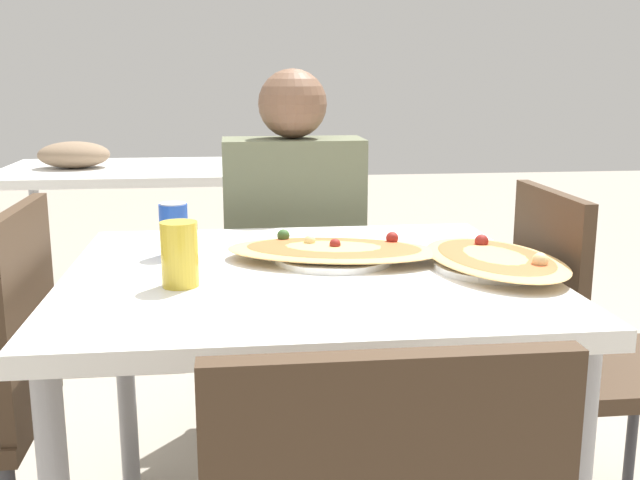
% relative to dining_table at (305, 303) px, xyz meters
% --- Properties ---
extents(dining_table, '(1.02, 0.92, 0.73)m').
position_rel_dining_table_xyz_m(dining_table, '(0.00, 0.00, 0.00)').
color(dining_table, white).
rests_on(dining_table, ground_plane).
extents(chair_far_seated, '(0.40, 0.40, 0.88)m').
position_rel_dining_table_xyz_m(chair_far_seated, '(0.03, 0.79, -0.16)').
color(chair_far_seated, '#3F2D1E').
rests_on(chair_far_seated, ground_plane).
extents(chair_side_right, '(0.40, 0.40, 0.88)m').
position_rel_dining_table_xyz_m(chair_side_right, '(0.70, 0.07, -0.16)').
color(chair_side_right, '#3F2D1E').
rests_on(chair_side_right, ground_plane).
extents(person_seated, '(0.43, 0.24, 1.16)m').
position_rel_dining_table_xyz_m(person_seated, '(0.03, 0.68, 0.03)').
color(person_seated, '#2D2D38').
rests_on(person_seated, ground_plane).
extents(pizza_main, '(0.53, 0.36, 0.05)m').
position_rel_dining_table_xyz_m(pizza_main, '(0.07, 0.08, 0.10)').
color(pizza_main, white).
rests_on(pizza_main, dining_table).
extents(soda_can, '(0.07, 0.07, 0.12)m').
position_rel_dining_table_xyz_m(soda_can, '(-0.29, 0.16, 0.14)').
color(soda_can, '#1E47B2').
rests_on(soda_can, dining_table).
extents(drink_glass, '(0.07, 0.07, 0.13)m').
position_rel_dining_table_xyz_m(drink_glass, '(-0.26, -0.10, 0.14)').
color(drink_glass, gold).
rests_on(drink_glass, dining_table).
extents(pizza_second, '(0.33, 0.46, 0.06)m').
position_rel_dining_table_xyz_m(pizza_second, '(0.41, -0.05, 0.10)').
color(pizza_second, white).
rests_on(pizza_second, dining_table).
extents(background_table, '(1.10, 0.80, 0.85)m').
position_rel_dining_table_xyz_m(background_table, '(-0.68, 1.94, 0.02)').
color(background_table, white).
rests_on(background_table, ground_plane).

